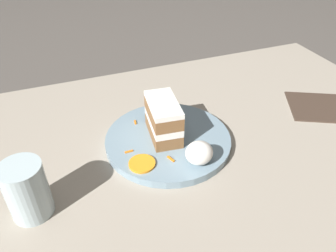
% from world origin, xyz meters
% --- Properties ---
extents(ground_plane, '(6.00, 6.00, 0.00)m').
position_xyz_m(ground_plane, '(0.00, 0.00, 0.00)').
color(ground_plane, '#4C4742').
rests_on(ground_plane, ground).
extents(dining_table, '(1.26, 0.84, 0.03)m').
position_xyz_m(dining_table, '(0.00, 0.00, 0.02)').
color(dining_table, gray).
rests_on(dining_table, ground).
extents(plate, '(0.28, 0.28, 0.02)m').
position_xyz_m(plate, '(0.02, -0.05, 0.04)').
color(plate, gray).
rests_on(plate, dining_table).
extents(cake_slice, '(0.07, 0.12, 0.09)m').
position_xyz_m(cake_slice, '(0.03, -0.06, 0.09)').
color(cake_slice, brown).
rests_on(cake_slice, plate).
extents(cream_dollop, '(0.06, 0.05, 0.05)m').
position_xyz_m(cream_dollop, '(-0.01, 0.05, 0.07)').
color(cream_dollop, white).
rests_on(cream_dollop, plate).
extents(orange_garnish, '(0.05, 0.05, 0.01)m').
position_xyz_m(orange_garnish, '(0.10, 0.02, 0.05)').
color(orange_garnish, orange).
rests_on(orange_garnish, plate).
extents(carrot_shreds_scatter, '(0.10, 0.18, 0.00)m').
position_xyz_m(carrot_shreds_scatter, '(0.06, -0.07, 0.05)').
color(carrot_shreds_scatter, orange).
rests_on(carrot_shreds_scatter, plate).
extents(drinking_glass, '(0.07, 0.07, 0.11)m').
position_xyz_m(drinking_glass, '(0.32, 0.05, 0.08)').
color(drinking_glass, silver).
rests_on(drinking_glass, dining_table).
extents(menu_card, '(0.23, 0.21, 0.00)m').
position_xyz_m(menu_card, '(-0.41, -0.03, 0.03)').
color(menu_card, '#423328').
rests_on(menu_card, dining_table).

